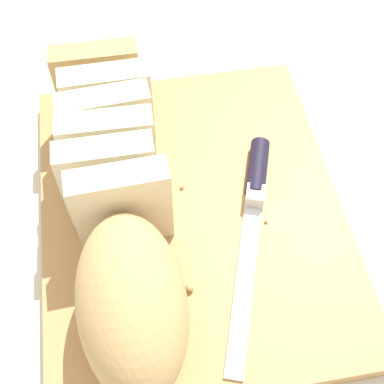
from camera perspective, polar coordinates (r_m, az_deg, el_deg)
ground_plane at (r=0.56m, az=0.00°, el=-2.95°), size 3.00×3.00×0.00m
cutting_board at (r=0.55m, az=0.00°, el=-2.37°), size 0.39×0.32×0.02m
bread_loaf at (r=0.48m, az=-7.88°, el=-2.62°), size 0.35×0.11×0.10m
bread_knife at (r=0.54m, az=6.86°, el=-0.17°), size 0.25×0.09×0.02m
crumb_near_knife at (r=0.55m, az=-1.10°, el=0.56°), size 0.00×0.00×0.00m
crumb_near_loaf at (r=0.49m, az=-0.28°, el=-10.45°), size 0.01×0.01×0.01m
crumb_stray_left at (r=0.53m, az=8.11°, el=-3.22°), size 0.00×0.00×0.00m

